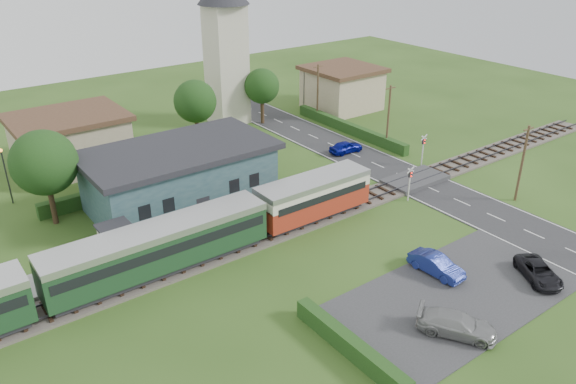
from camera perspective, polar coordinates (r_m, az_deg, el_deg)
ground at (r=47.15m, az=6.44°, el=-2.79°), size 120.00×120.00×0.00m
railway_track at (r=48.39m, az=4.85°, el=-1.77°), size 76.00×3.20×0.49m
road at (r=53.81m, az=14.34°, el=0.32°), size 6.00×70.00×0.05m
car_park at (r=39.52m, az=16.72°, el=-9.96°), size 17.00×9.00×0.08m
crossing_deck at (r=54.87m, az=12.78°, el=1.23°), size 6.20×3.40×0.45m
platform at (r=45.58m, az=-7.39°, el=-3.59°), size 30.00×3.00×0.45m
equipment_hut at (r=42.16m, az=-17.01°, el=-4.82°), size 2.30×2.30×2.55m
station_building at (r=49.15m, az=-10.91°, el=1.62°), size 16.00×9.00×5.30m
train at (r=38.98m, az=-17.19°, el=-6.79°), size 43.20×2.90×3.40m
church_tower at (r=68.15m, az=-6.40°, el=15.30°), size 6.00×6.00×17.60m
house_west at (r=59.95m, az=-21.24°, el=4.86°), size 10.80×8.80×5.50m
house_east at (r=75.29m, az=5.52°, el=10.53°), size 8.80×8.80×5.50m
hedge_carpark at (r=33.33m, az=6.35°, el=-15.27°), size 0.80×9.00×1.20m
hedge_roadside at (r=66.55m, az=6.25°, el=6.46°), size 0.80×18.00×1.20m
hedge_station at (r=53.76m, az=-12.87°, el=1.20°), size 22.00×0.80×1.30m
tree_a at (r=47.95m, az=-23.54°, el=2.73°), size 5.20×5.20×8.00m
tree_b at (r=61.82m, az=-9.42°, el=9.06°), size 4.60×4.60×7.34m
tree_c at (r=68.44m, az=-2.67°, el=10.68°), size 4.20×4.20×6.78m
utility_pole_b at (r=52.60m, az=22.69°, el=2.76°), size 1.40×0.22×7.00m
utility_pole_c at (r=61.56m, az=10.16°, el=7.58°), size 1.40×0.22×7.00m
utility_pole_d at (r=69.95m, az=3.03°, el=10.14°), size 1.40×0.22×7.00m
crossing_signal_near at (r=50.16m, az=12.28°, el=1.30°), size 0.84×0.28×3.28m
crossing_signal_far at (r=58.14m, az=13.58°, el=4.61°), size 0.84×0.28×3.28m
streetlamp_west at (r=54.01m, az=-26.75°, el=1.86°), size 0.30×0.30×5.15m
streetlamp_east at (r=74.96m, az=1.65°, el=10.76°), size 0.30×0.30×5.15m
car_on_road at (r=60.52m, az=5.90°, el=4.58°), size 3.84×1.74×1.28m
car_park_blue at (r=40.89m, az=14.83°, el=-7.16°), size 1.69×4.20×1.36m
car_park_silver at (r=35.78m, az=16.78°, el=-12.74°), size 4.16×5.01×1.37m
car_park_dark at (r=42.67m, az=24.12°, el=-7.40°), size 3.79×4.59×1.16m
pedestrian_near at (r=48.48m, az=0.13°, el=-0.07°), size 0.64×0.46×1.66m
pedestrian_far at (r=41.78m, az=-16.69°, el=-5.75°), size 0.84×0.98×1.75m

